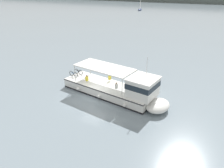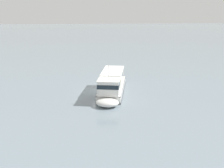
{
  "view_description": "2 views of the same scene",
  "coord_description": "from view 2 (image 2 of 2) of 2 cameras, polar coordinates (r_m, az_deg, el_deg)",
  "views": [
    {
      "loc": [
        10.61,
        -18.24,
        11.74
      ],
      "look_at": [
        1.63,
        1.62,
        1.4
      ],
      "focal_mm": 34.72,
      "sensor_mm": 36.0,
      "label": 1
    },
    {
      "loc": [
        37.82,
        -1.47,
        11.74
      ],
      "look_at": [
        1.63,
        1.62,
        1.4
      ],
      "focal_mm": 41.76,
      "sensor_mm": 36.0,
      "label": 2
    }
  ],
  "objects": [
    {
      "name": "ferry_main",
      "position": [
        36.91,
        -0.17,
        -1.0
      ],
      "size": [
        13.06,
        5.46,
        5.32
      ],
      "color": "white",
      "rests_on": "ground"
    },
    {
      "name": "ground_plane",
      "position": [
        39.63,
        -2.53,
        -1.36
      ],
      "size": [
        400.0,
        400.0,
        0.0
      ],
      "primitive_type": "plane",
      "color": "gray"
    }
  ]
}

